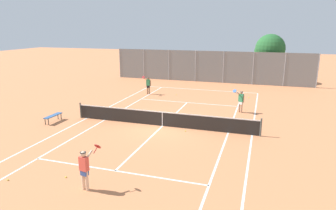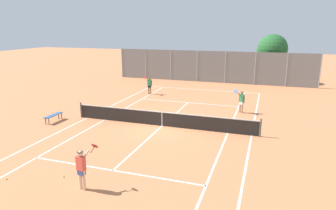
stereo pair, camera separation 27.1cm
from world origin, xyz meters
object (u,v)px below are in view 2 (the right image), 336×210
(loose_tennis_ball_0, at_px, (64,176))
(tennis_net, at_px, (162,118))
(loose_tennis_ball_4, at_px, (250,98))
(player_far_right, at_px, (241,100))
(player_near_side, at_px, (81,167))
(loose_tennis_ball_1, at_px, (185,131))
(player_far_left, at_px, (149,84))
(loose_tennis_ball_3, at_px, (177,95))
(courtside_bench, at_px, (54,116))
(tree_behind_left, at_px, (271,50))
(loose_tennis_ball_2, at_px, (6,179))

(loose_tennis_ball_0, bearing_deg, tennis_net, 77.55)
(loose_tennis_ball_0, bearing_deg, loose_tennis_ball_4, 69.49)
(tennis_net, distance_m, player_far_right, 6.48)
(player_near_side, distance_m, loose_tennis_ball_1, 7.92)
(player_far_left, xyz_separation_m, player_far_right, (8.69, -3.71, 0.00))
(player_near_side, distance_m, player_far_right, 13.71)
(loose_tennis_ball_3, xyz_separation_m, loose_tennis_ball_4, (6.46, 0.79, 0.00))
(loose_tennis_ball_0, xyz_separation_m, courtside_bench, (-5.46, 6.19, 0.38))
(player_near_side, xyz_separation_m, tree_behind_left, (6.57, 27.00, 2.65))
(player_far_left, xyz_separation_m, loose_tennis_ball_4, (9.04, 1.27, -0.89))
(tennis_net, distance_m, loose_tennis_ball_3, 9.06)
(player_near_side, distance_m, loose_tennis_ball_4, 18.58)
(player_far_right, relative_size, courtside_bench, 1.18)
(player_near_side, relative_size, tree_behind_left, 0.33)
(loose_tennis_ball_3, height_order, loose_tennis_ball_4, same)
(player_near_side, height_order, loose_tennis_ball_3, player_near_side)
(player_near_side, height_order, loose_tennis_ball_1, player_near_side)
(tennis_net, distance_m, tree_behind_left, 20.10)
(player_far_left, distance_m, loose_tennis_ball_0, 16.23)
(loose_tennis_ball_2, bearing_deg, loose_tennis_ball_4, 64.77)
(player_near_side, xyz_separation_m, loose_tennis_ball_2, (-3.44, -0.37, -0.89))
(courtside_bench, bearing_deg, loose_tennis_ball_2, -64.84)
(player_far_right, xyz_separation_m, loose_tennis_ball_2, (-8.23, -13.22, -0.89))
(loose_tennis_ball_3, bearing_deg, loose_tennis_ball_2, -96.95)
(player_far_left, bearing_deg, tennis_net, -63.17)
(tennis_net, xyz_separation_m, player_far_left, (-4.26, 8.42, 0.42))
(player_far_left, relative_size, loose_tennis_ball_1, 26.88)
(loose_tennis_ball_0, relative_size, loose_tennis_ball_2, 1.00)
(loose_tennis_ball_4, height_order, courtside_bench, courtside_bench)
(loose_tennis_ball_1, distance_m, loose_tennis_ball_4, 10.69)
(loose_tennis_ball_4, xyz_separation_m, tree_behind_left, (1.44, 9.17, 3.55))
(loose_tennis_ball_1, height_order, loose_tennis_ball_2, same)
(tennis_net, height_order, player_far_left, player_far_left)
(player_far_left, bearing_deg, loose_tennis_ball_4, 8.02)
(player_far_left, bearing_deg, loose_tennis_ball_2, -88.42)
(player_far_left, height_order, loose_tennis_ball_1, player_far_left)
(loose_tennis_ball_0, relative_size, loose_tennis_ball_1, 1.00)
(loose_tennis_ball_4, relative_size, tree_behind_left, 0.01)
(courtside_bench, relative_size, tree_behind_left, 0.28)
(loose_tennis_ball_2, bearing_deg, player_near_side, 6.13)
(loose_tennis_ball_3, bearing_deg, player_far_right, -34.45)
(loose_tennis_ball_1, xyz_separation_m, loose_tennis_ball_4, (3.13, 10.22, 0.00))
(player_near_side, height_order, courtside_bench, player_near_side)
(player_far_right, xyz_separation_m, tree_behind_left, (1.79, 14.16, 2.65))
(loose_tennis_ball_0, distance_m, loose_tennis_ball_4, 18.44)
(loose_tennis_ball_4, distance_m, tree_behind_left, 9.94)
(courtside_bench, bearing_deg, tennis_net, 11.07)
(player_far_right, distance_m, loose_tennis_ball_3, 7.46)
(loose_tennis_ball_4, bearing_deg, courtside_bench, -137.08)
(tennis_net, distance_m, courtside_bench, 7.27)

